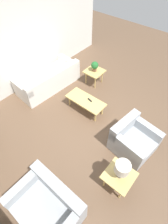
% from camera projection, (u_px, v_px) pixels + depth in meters
% --- Properties ---
extents(ground_plane, '(14.00, 14.00, 0.00)m').
position_uv_depth(ground_plane, '(96.00, 129.00, 4.87)').
color(ground_plane, brown).
extents(wall_right, '(0.12, 7.20, 2.70)m').
position_uv_depth(wall_right, '(16.00, 47.00, 5.14)').
color(wall_right, white).
rests_on(wall_right, ground_plane).
extents(sofa, '(1.07, 2.15, 0.73)m').
position_uv_depth(sofa, '(49.00, 80.00, 5.82)').
color(sofa, white).
rests_on(sofa, ground_plane).
extents(armchair, '(1.02, 1.01, 0.82)m').
position_uv_depth(armchair, '(132.00, 140.00, 4.24)').
color(armchair, '#A8ADB2').
rests_on(armchair, ground_plane).
extents(loveseat, '(1.27, 0.92, 0.82)m').
position_uv_depth(loveseat, '(48.00, 206.00, 3.30)').
color(loveseat, '#A8ADB2').
rests_on(loveseat, ground_plane).
extents(coffee_table, '(1.17, 0.52, 0.40)m').
position_uv_depth(coffee_table, '(86.00, 101.00, 5.08)').
color(coffee_table, tan).
rests_on(coffee_table, ground_plane).
extents(side_table_plant, '(0.58, 0.58, 0.49)m').
position_uv_depth(side_table_plant, '(94.00, 73.00, 5.86)').
color(side_table_plant, tan).
rests_on(side_table_plant, ground_plane).
extents(side_table_lamp, '(0.58, 0.58, 0.49)m').
position_uv_depth(side_table_lamp, '(119.00, 177.00, 3.55)').
color(side_table_lamp, tan).
rests_on(side_table_lamp, ground_plane).
extents(potted_plant, '(0.24, 0.24, 0.34)m').
position_uv_depth(potted_plant, '(95.00, 66.00, 5.66)').
color(potted_plant, brown).
rests_on(potted_plant, side_table_plant).
extents(table_lamp, '(0.29, 0.29, 0.48)m').
position_uv_depth(table_lamp, '(122.00, 169.00, 3.26)').
color(table_lamp, '#333333').
rests_on(table_lamp, side_table_lamp).
extents(remote_control, '(0.16, 0.08, 0.02)m').
position_uv_depth(remote_control, '(90.00, 100.00, 5.03)').
color(remote_control, black).
rests_on(remote_control, coffee_table).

